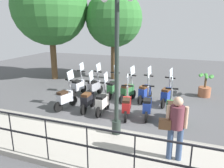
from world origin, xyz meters
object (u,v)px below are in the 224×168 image
at_px(scooter_near_3, 103,101).
at_px(scooter_far_1, 145,91).
at_px(scooter_near_2, 127,105).
at_px(potted_palm, 205,87).
at_px(scooter_near_0, 171,109).
at_px(scooter_near_1, 147,105).
at_px(scooter_near_4, 88,99).
at_px(scooter_far_0, 167,94).
at_px(lamp_post_near, 117,71).
at_px(scooter_far_2, 128,91).
at_px(tree_distant, 114,19).
at_px(scooter_far_5, 78,85).
at_px(tree_large, 50,7).
at_px(scooter_near_5, 65,97).
at_px(pedestrian_with_bag, 175,124).
at_px(scooter_far_4, 95,86).
at_px(scooter_far_3, 113,87).

bearing_deg(scooter_near_3, scooter_far_1, -33.92).
bearing_deg(scooter_near_2, potted_palm, -49.85).
bearing_deg(scooter_near_0, scooter_near_1, 78.07).
relative_size(scooter_near_4, scooter_far_0, 1.00).
relative_size(lamp_post_near, scooter_near_0, 2.80).
height_order(scooter_far_0, scooter_far_2, same).
distance_m(tree_distant, scooter_far_5, 4.84).
relative_size(tree_large, scooter_near_0, 4.15).
relative_size(scooter_near_1, scooter_near_4, 1.00).
xyz_separation_m(scooter_near_3, scooter_near_5, (-0.07, 1.58, 0.00)).
height_order(tree_large, scooter_near_5, tree_large).
height_order(pedestrian_with_bag, scooter_near_3, pedestrian_with_bag).
relative_size(scooter_far_0, scooter_far_2, 1.00).
distance_m(scooter_far_1, scooter_far_4, 2.41).
distance_m(scooter_near_3, scooter_far_2, 1.73).
bearing_deg(potted_palm, scooter_far_5, 108.25).
bearing_deg(scooter_near_5, pedestrian_with_bag, -103.04).
bearing_deg(scooter_far_3, tree_distant, 22.05).
relative_size(scooter_near_2, scooter_near_4, 1.00).
bearing_deg(pedestrian_with_bag, tree_large, 44.17).
xyz_separation_m(pedestrian_with_bag, scooter_far_3, (4.21, 3.08, -0.60)).
height_order(tree_large, scooter_far_3, tree_large).
bearing_deg(scooter_near_5, tree_distant, 12.89).
xyz_separation_m(scooter_near_5, scooter_far_1, (1.89, -2.83, 0.00)).
bearing_deg(potted_palm, scooter_far_3, 112.04).
relative_size(potted_palm, scooter_far_1, 0.69).
xyz_separation_m(tree_large, scooter_near_4, (-3.99, -4.26, -3.73)).
bearing_deg(scooter_near_0, scooter_far_2, 43.80).
bearing_deg(scooter_near_3, scooter_far_5, 50.12).
distance_m(lamp_post_near, scooter_far_1, 3.75).
bearing_deg(scooter_far_2, scooter_near_1, -124.74).
bearing_deg(tree_large, pedestrian_with_bag, -129.54).
xyz_separation_m(lamp_post_near, scooter_near_3, (1.58, 1.09, -1.58)).
xyz_separation_m(tree_large, scooter_near_1, (-3.85, -6.56, -3.73)).
height_order(scooter_near_1, scooter_near_4, same).
bearing_deg(lamp_post_near, tree_large, 46.88).
bearing_deg(scooter_near_2, scooter_near_1, -84.39).
relative_size(pedestrian_with_bag, scooter_near_3, 1.03).
xyz_separation_m(potted_palm, scooter_far_3, (-1.62, 4.00, 0.04)).
bearing_deg(potted_palm, scooter_far_4, 109.12).
relative_size(scooter_far_2, scooter_far_3, 1.00).
height_order(scooter_near_2, scooter_far_0, same).
xyz_separation_m(scooter_near_1, scooter_near_5, (-0.24, 3.24, 0.00)).
relative_size(scooter_near_3, scooter_far_0, 1.00).
bearing_deg(lamp_post_near, potted_palm, -27.35).
bearing_deg(scooter_far_1, scooter_far_5, 108.04).
xyz_separation_m(scooter_near_4, scooter_far_0, (1.68, -2.82, 0.00)).
height_order(scooter_near_0, scooter_far_0, same).
relative_size(scooter_near_0, scooter_near_5, 1.00).
height_order(scooter_far_3, scooter_far_5, same).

